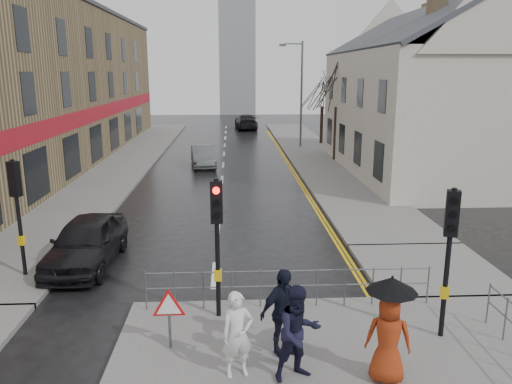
{
  "coord_description": "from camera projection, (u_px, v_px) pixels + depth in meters",
  "views": [
    {
      "loc": [
        0.56,
        -10.9,
        5.9
      ],
      "look_at": [
        1.34,
        4.9,
        2.07
      ],
      "focal_mm": 35.0,
      "sensor_mm": 36.0,
      "label": 1
    }
  ],
  "objects": [
    {
      "name": "car_parked",
      "position": [
        86.0,
        242.0,
        15.46
      ],
      "size": [
        1.96,
        4.53,
        1.52
      ],
      "primitive_type": "imported",
      "rotation": [
        0.0,
        0.0,
        -0.04
      ],
      "color": "black",
      "rests_on": "ground"
    },
    {
      "name": "right_pavement",
      "position": [
        313.0,
        153.0,
        36.51
      ],
      "size": [
        4.0,
        40.0,
        0.14
      ],
      "primitive_type": "cube",
      "color": "#605E5B",
      "rests_on": "ground"
    },
    {
      "name": "pedestrian_b",
      "position": [
        299.0,
        333.0,
        9.43
      ],
      "size": [
        1.11,
        0.99,
        1.89
      ],
      "primitive_type": "imported",
      "rotation": [
        0.0,
        0.0,
        0.35
      ],
      "color": "black",
      "rests_on": "near_pavement"
    },
    {
      "name": "building_right_cream",
      "position": [
        428.0,
        91.0,
        28.87
      ],
      "size": [
        9.0,
        16.4,
        10.1
      ],
      "color": "beige",
      "rests_on": "ground"
    },
    {
      "name": "building_left_terrace",
      "position": [
        32.0,
        86.0,
        31.55
      ],
      "size": [
        8.0,
        42.0,
        10.0
      ],
      "primitive_type": "cube",
      "color": "#89734F",
      "rests_on": "ground"
    },
    {
      "name": "tree_far",
      "position": [
        323.0,
        90.0,
        40.41
      ],
      "size": [
        2.4,
        2.4,
        5.64
      ],
      "color": "#31251B",
      "rests_on": "right_pavement"
    },
    {
      "name": "guard_railing_front",
      "position": [
        289.0,
        280.0,
        12.42
      ],
      "size": [
        7.14,
        0.04,
        1.0
      ],
      "color": "#595B5E",
      "rests_on": "near_pavement"
    },
    {
      "name": "pedestrian_a",
      "position": [
        237.0,
        334.0,
        9.55
      ],
      "size": [
        0.71,
        0.56,
        1.72
      ],
      "primitive_type": "imported",
      "rotation": [
        0.0,
        0.0,
        0.27
      ],
      "color": "silver",
      "rests_on": "near_pavement"
    },
    {
      "name": "pedestrian_with_umbrella",
      "position": [
        389.0,
        326.0,
        9.32
      ],
      "size": [
        0.99,
        0.96,
        2.11
      ],
      "color": "maroon",
      "rests_on": "near_pavement"
    },
    {
      "name": "street_lamp",
      "position": [
        299.0,
        88.0,
        38.3
      ],
      "size": [
        1.83,
        0.25,
        8.0
      ],
      "color": "#595B5E",
      "rests_on": "right_pavement"
    },
    {
      "name": "pedestrian_d",
      "position": [
        283.0,
        312.0,
        10.3
      ],
      "size": [
        1.17,
        0.95,
        1.87
      ],
      "primitive_type": "imported",
      "rotation": [
        0.0,
        0.0,
        0.54
      ],
      "color": "black",
      "rests_on": "near_pavement"
    },
    {
      "name": "car_mid",
      "position": [
        203.0,
        156.0,
        31.7
      ],
      "size": [
        1.91,
        4.16,
        1.32
      ],
      "primitive_type": "imported",
      "rotation": [
        0.0,
        0.0,
        0.13
      ],
      "color": "#4B4E50",
      "rests_on": "ground"
    },
    {
      "name": "traffic_signal_far_left",
      "position": [
        17.0,
        197.0,
        14.02
      ],
      "size": [
        0.34,
        0.33,
        3.4
      ],
      "color": "black",
      "rests_on": "left_pavement"
    },
    {
      "name": "pavement_bridge_right",
      "position": [
        428.0,
        269.0,
        15.15
      ],
      "size": [
        4.0,
        4.2,
        0.14
      ],
      "primitive_type": "cube",
      "color": "#605E5B",
      "rests_on": "ground"
    },
    {
      "name": "left_pavement",
      "position": [
        128.0,
        160.0,
        33.94
      ],
      "size": [
        4.0,
        44.0,
        0.14
      ],
      "primitive_type": "cube",
      "color": "#605E5B",
      "rests_on": "ground"
    },
    {
      "name": "church_tower",
      "position": [
        237.0,
        49.0,
        70.09
      ],
      "size": [
        5.0,
        5.0,
        18.0
      ],
      "primitive_type": "cube",
      "color": "gray",
      "rests_on": "ground"
    },
    {
      "name": "car_far",
      "position": [
        246.0,
        122.0,
        52.43
      ],
      "size": [
        2.44,
        5.44,
        1.55
      ],
      "primitive_type": "imported",
      "rotation": [
        0.0,
        0.0,
        3.19
      ],
      "color": "black",
      "rests_on": "ground"
    },
    {
      "name": "warning_sign",
      "position": [
        169.0,
        309.0,
        10.49
      ],
      "size": [
        0.8,
        0.07,
        1.35
      ],
      "color": "#595B5E",
      "rests_on": "near_pavement"
    },
    {
      "name": "traffic_signal_near_right",
      "position": [
        450.0,
        237.0,
        10.64
      ],
      "size": [
        0.34,
        0.33,
        3.4
      ],
      "color": "black",
      "rests_on": "near_pavement"
    },
    {
      "name": "ground",
      "position": [
        210.0,
        325.0,
        11.94
      ],
      "size": [
        120.0,
        120.0,
        0.0
      ],
      "primitive_type": "plane",
      "color": "black",
      "rests_on": "ground"
    },
    {
      "name": "tree_near",
      "position": [
        337.0,
        84.0,
        32.45
      ],
      "size": [
        2.4,
        2.4,
        6.58
      ],
      "color": "#31251B",
      "rests_on": "right_pavement"
    },
    {
      "name": "traffic_signal_near_left",
      "position": [
        217.0,
        224.0,
        11.57
      ],
      "size": [
        0.28,
        0.27,
        3.4
      ],
      "color": "black",
      "rests_on": "near_pavement"
    }
  ]
}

